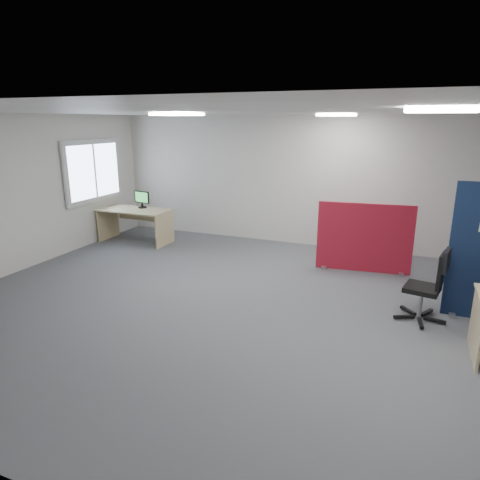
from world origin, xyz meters
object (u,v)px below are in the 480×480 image
(red_divider, at_px, (364,239))
(second_desk, at_px, (136,217))
(monitor_second, at_px, (142,199))
(office_chair, at_px, (432,281))

(red_divider, xyz_separation_m, second_desk, (-4.83, 0.14, -0.05))
(monitor_second, height_order, office_chair, monitor_second)
(second_desk, relative_size, monitor_second, 3.83)
(red_divider, height_order, monitor_second, red_divider)
(second_desk, xyz_separation_m, monitor_second, (0.07, 0.15, 0.38))
(second_desk, height_order, office_chair, office_chair)
(second_desk, relative_size, office_chair, 1.54)
(second_desk, bearing_deg, red_divider, -1.61)
(second_desk, distance_m, office_chair, 6.15)
(monitor_second, bearing_deg, office_chair, -8.56)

